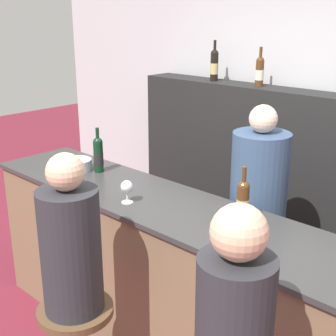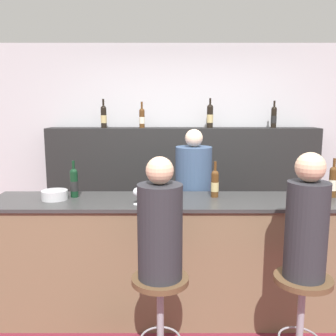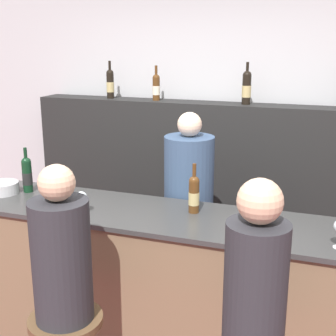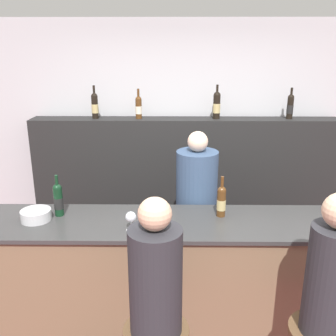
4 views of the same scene
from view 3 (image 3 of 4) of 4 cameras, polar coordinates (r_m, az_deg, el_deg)
wall_back at (r=4.33m, az=5.70°, el=4.33°), size 6.40×0.05×2.60m
bar_counter at (r=3.19m, az=-1.68°, el=-14.47°), size 3.42×0.62×1.07m
back_bar_cabinet at (r=4.24m, az=4.78°, el=-2.85°), size 3.21×0.28×1.60m
wine_bottle_counter_0 at (r=3.48m, az=-16.81°, el=-0.72°), size 0.07×0.07×0.32m
wine_bottle_counter_1 at (r=2.94m, az=3.18°, el=-3.13°), size 0.07×0.07×0.32m
wine_bottle_backbar_0 at (r=4.38m, az=-7.06°, el=10.20°), size 0.07×0.07×0.34m
wine_bottle_backbar_1 at (r=4.20m, az=-1.45°, el=9.87°), size 0.07×0.07×0.30m
wine_bottle_backbar_2 at (r=3.98m, az=9.56°, el=9.69°), size 0.08×0.08×0.35m
wine_glass_0 at (r=2.98m, az=-10.53°, el=-3.63°), size 0.08×0.08×0.14m
metal_bowl at (r=3.52m, az=-19.49°, el=-2.29°), size 0.22×0.22×0.08m
guest_seated_left at (r=2.48m, az=-12.88°, el=-10.17°), size 0.31×0.31×0.84m
guest_seated_right at (r=2.15m, az=10.63°, el=-13.53°), size 0.28×0.28×0.87m
bartender at (r=3.51m, az=2.49°, el=-7.61°), size 0.36×0.36×1.64m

